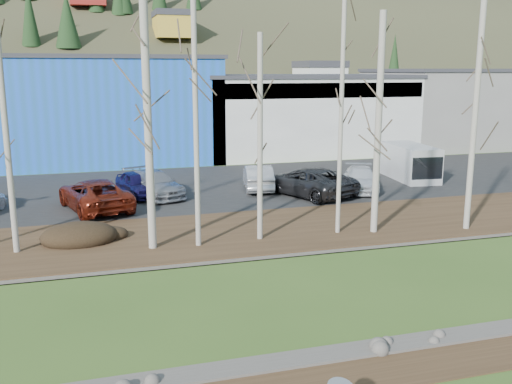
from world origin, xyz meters
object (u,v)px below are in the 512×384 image
object	(u,v)px
car_5	(258,177)
car_3	(154,184)
car_2	(95,194)
car_8	(310,181)
car_7	(361,179)
car_6	(306,181)
car_4	(138,184)
van_white	(411,162)

from	to	relation	value
car_5	car_3	bearing A→B (deg)	12.84
car_2	car_8	size ratio (longest dim) A/B	1.00
car_7	car_6	bearing A→B (deg)	-151.79
car_4	car_8	bearing A→B (deg)	-29.25
car_5	car_7	distance (m)	6.13
car_2	car_3	size ratio (longest dim) A/B	1.16
van_white	car_6	bearing A→B (deg)	-156.70
car_3	car_4	bearing A→B (deg)	140.04
car_6	car_7	size ratio (longest dim) A/B	1.23
car_2	car_4	bearing A→B (deg)	-147.72
car_5	car_2	bearing A→B (deg)	26.18
car_5	car_6	distance (m)	3.15
car_5	car_7	size ratio (longest dim) A/B	0.96
car_2	car_8	world-z (taller)	car_2
car_6	car_8	bearing A→B (deg)	156.46
car_8	van_white	distance (m)	8.52
car_2	car_7	bearing A→B (deg)	166.78
car_5	van_white	world-z (taller)	van_white
car_2	car_3	xyz separation A→B (m)	(3.26, 2.34, -0.08)
car_3	van_white	size ratio (longest dim) A/B	0.94
car_5	car_6	world-z (taller)	car_6
car_4	car_6	size ratio (longest dim) A/B	0.72
car_6	car_8	distance (m)	0.29
car_7	car_5	bearing A→B (deg)	-175.85
car_3	car_8	bearing A→B (deg)	-33.56
van_white	car_8	bearing A→B (deg)	-156.12
van_white	car_3	bearing A→B (deg)	-172.38
car_4	car_7	size ratio (longest dim) A/B	0.89
car_4	car_5	size ratio (longest dim) A/B	0.92
car_2	car_7	distance (m)	15.33
car_6	car_8	world-z (taller)	same
car_4	car_3	bearing A→B (deg)	-35.07
car_3	car_5	world-z (taller)	car_5
car_2	van_white	size ratio (longest dim) A/B	1.09
car_3	car_8	xyz separation A→B (m)	(8.68, -2.15, 0.08)
car_8	car_7	bearing A→B (deg)	162.73
car_5	car_8	bearing A→B (deg)	148.37
car_4	car_8	size ratio (longest dim) A/B	0.72
car_5	car_7	bearing A→B (deg)	173.18
car_6	van_white	xyz separation A→B (m)	(8.40, 2.61, 0.32)
car_7	car_8	size ratio (longest dim) A/B	0.81
car_2	car_4	world-z (taller)	car_2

